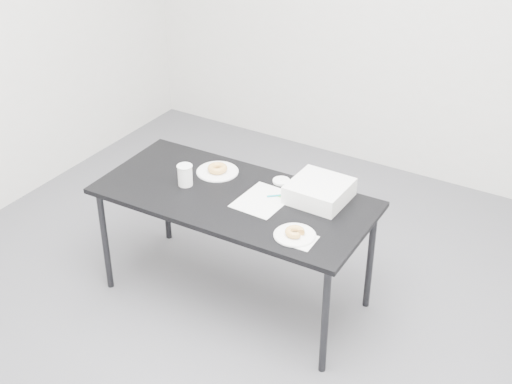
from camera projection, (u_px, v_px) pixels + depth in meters
The scene contains 13 objects.
floor at pixel (243, 311), 4.00m from camera, with size 4.00×4.00×0.00m, color #535359.
table at pixel (234, 204), 3.80m from camera, with size 1.49×0.73×0.68m.
scorecard at pixel (263, 200), 3.73m from camera, with size 0.24×0.30×0.00m, color white.
logo_patch at pixel (284, 196), 3.76m from camera, with size 0.05×0.05×0.00m, color green.
pen at pixel (280, 195), 3.76m from camera, with size 0.01×0.01×0.14m, color #0C7C86.
napkin at pixel (300, 240), 3.41m from camera, with size 0.14×0.14×0.00m, color white.
plate_near at pixel (295, 235), 3.44m from camera, with size 0.21×0.21×0.01m, color white.
donut_near at pixel (295, 232), 3.43m from camera, with size 0.10×0.10×0.03m, color gold.
plate_far at pixel (218, 172), 3.98m from camera, with size 0.24×0.24×0.01m, color white.
donut_far at pixel (217, 168), 3.97m from camera, with size 0.11×0.11×0.04m, color gold.
coffee_cup at pixel (185, 175), 3.84m from camera, with size 0.08×0.08×0.12m, color white.
cup_lid at pixel (281, 181), 3.89m from camera, with size 0.09×0.09×0.01m, color white.
bakery_box at pixel (319, 191), 3.71m from camera, with size 0.29×0.29×0.10m, color white.
Camera 1 is at (1.65, -2.61, 2.63)m, focal length 50.00 mm.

